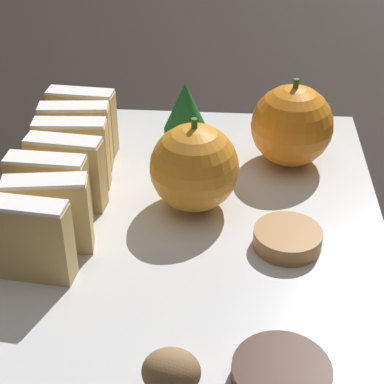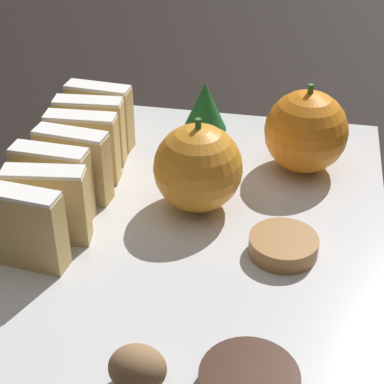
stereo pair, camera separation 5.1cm
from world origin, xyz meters
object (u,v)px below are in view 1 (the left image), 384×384
Objects in this scene: orange_near at (195,168)px; walnut at (164,371)px; orange_far at (292,126)px; chocolate_cookie at (281,374)px.

walnut is at bearing -91.35° from orange_near.
orange_near is 2.32× the size of walnut.
orange_far is 0.27m from chocolate_cookie.
chocolate_cookie is at bearing -70.62° from orange_near.
orange_near reaches higher than walnut.
orange_near is 1.35× the size of chocolate_cookie.
orange_far is at bearing 85.94° from chocolate_cookie.
chocolate_cookie is at bearing 8.16° from walnut.
orange_far is 0.29m from walnut.
chocolate_cookie is (0.07, 0.01, -0.01)m from walnut.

